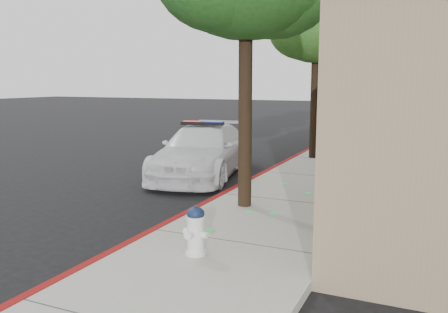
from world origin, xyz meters
TOP-DOWN VIEW (x-y plane):
  - ground at (0.00, 0.00)m, footprint 120.00×120.00m
  - sidewalk at (1.60, 3.00)m, footprint 3.20×60.00m
  - red_curb at (0.06, 3.00)m, footprint 0.14×60.00m
  - police_car at (-1.65, 5.32)m, footprint 3.04×5.51m
  - fire_hydrant at (1.33, -0.78)m, footprint 0.44×0.38m
  - street_tree_mid at (0.71, 9.19)m, footprint 3.10×3.12m
  - street_tree_far at (0.74, 15.30)m, footprint 3.20×3.18m

SIDE VIEW (x-z plane):
  - ground at x=0.00m, z-range 0.00..0.00m
  - sidewalk at x=1.60m, z-range 0.00..0.15m
  - red_curb at x=0.06m, z-range 0.00..0.16m
  - fire_hydrant at x=1.33m, z-range 0.15..0.92m
  - police_car at x=-1.65m, z-range -0.06..1.57m
  - street_tree_mid at x=0.71m, z-range 1.63..7.47m
  - street_tree_far at x=0.74m, z-range 1.63..7.51m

